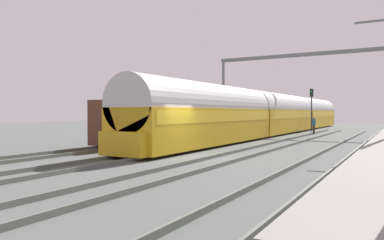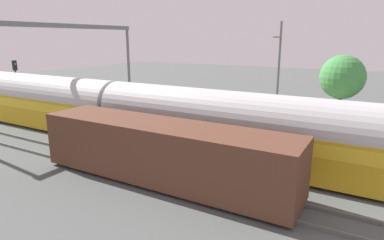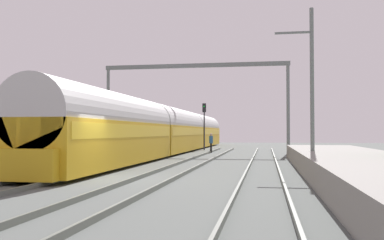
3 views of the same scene
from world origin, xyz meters
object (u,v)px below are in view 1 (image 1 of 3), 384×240
Objects in this scene: railway_signal_far at (312,104)px; passenger_train at (281,114)px; catenary_gantry at (298,73)px; person_crossing at (314,124)px; freight_car at (168,121)px.

passenger_train is at bearing -109.19° from railway_signal_far.
person_crossing is at bearing 29.24° from catenary_gantry.
railway_signal_far reaches higher than freight_car.
catenary_gantry is (0.08, -6.40, 2.82)m from railway_signal_far.
passenger_train reaches higher than person_crossing.
passenger_train is 3.00× the size of catenary_gantry.
passenger_train is 3.46m from person_crossing.
freight_car is 0.79× the size of catenary_gantry.
person_crossing is at bearing -2.45° from passenger_train.
person_crossing is 6.17m from railway_signal_far.
passenger_train is 5.94m from railway_signal_far.
person_crossing is at bearing -75.96° from railway_signal_far.
catenary_gantry is (2.00, -0.89, 3.92)m from passenger_train.
catenary_gantry is at bearing 96.56° from person_crossing.
person_crossing is (3.33, -0.14, -0.94)m from passenger_train.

